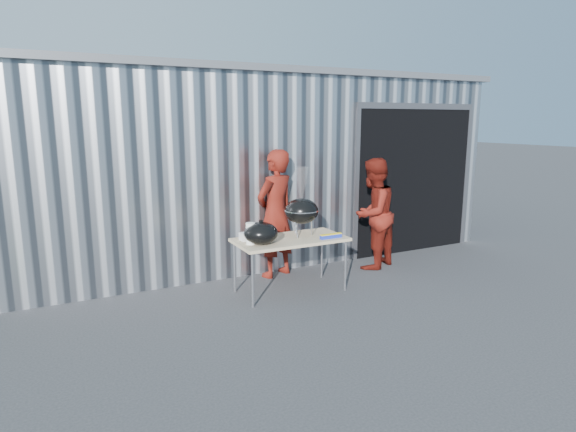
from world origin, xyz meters
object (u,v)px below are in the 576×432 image
folding_table (290,241)px  kettle_grill (302,206)px  person_cook (275,214)px  person_bystander (373,214)px

folding_table → kettle_grill: 0.50m
folding_table → person_cook: 0.77m
kettle_grill → person_bystander: bearing=13.0°
folding_table → person_bystander: bearing=13.6°
folding_table → person_bystander: (1.67, 0.40, 0.16)m
kettle_grill → person_bystander: 1.53m
folding_table → kettle_grill: bearing=18.3°
folding_table → person_bystander: person_bystander is taller
folding_table → person_cook: size_ratio=0.79×
person_bystander → person_cook: bearing=-36.1°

